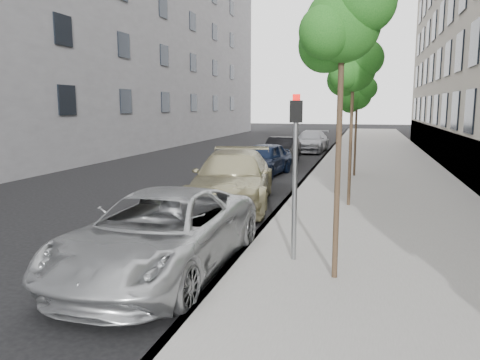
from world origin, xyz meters
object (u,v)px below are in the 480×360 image
at_px(tree_far, 358,95).
at_px(sedan_black, 281,150).
at_px(sedan_blue, 263,159).
at_px(sedan_rear, 311,141).
at_px(suv, 233,179).
at_px(minivan, 160,233).
at_px(tree_near, 344,25).
at_px(signal_pole, 295,158).
at_px(tree_mid, 354,69).

height_order(tree_far, sedan_black, tree_far).
bearing_deg(tree_far, sedan_black, 130.81).
relative_size(sedan_blue, sedan_rear, 0.88).
distance_m(suv, sedan_blue, 6.64).
xyz_separation_m(minivan, sedan_black, (-0.86, 18.08, -0.06)).
relative_size(tree_near, signal_pole, 1.58).
height_order(tree_near, sedan_blue, tree_near).
distance_m(tree_near, suv, 8.09).
bearing_deg(sedan_black, tree_far, -47.31).
xyz_separation_m(tree_far, sedan_blue, (-4.14, -0.19, -2.90)).
bearing_deg(sedan_rear, tree_far, -71.05).
relative_size(tree_near, minivan, 0.92).
height_order(signal_pole, sedan_black, signal_pole).
distance_m(tree_near, tree_far, 13.03).
xyz_separation_m(tree_far, minivan, (-3.33, -13.22, -2.88)).
height_order(tree_near, signal_pole, tree_near).
distance_m(tree_mid, sedan_rear, 19.04).
bearing_deg(minivan, sedan_rear, 91.05).
xyz_separation_m(tree_near, sedan_blue, (-4.14, 12.81, -3.77)).
distance_m(tree_mid, sedan_black, 12.62).
distance_m(tree_far, suv, 8.25).
relative_size(minivan, suv, 0.94).
bearing_deg(sedan_black, sedan_rear, 84.90).
relative_size(tree_near, sedan_black, 1.18).
distance_m(signal_pole, sedan_black, 17.41).
relative_size(signal_pole, minivan, 0.58).
distance_m(signal_pole, suv, 6.20).
distance_m(tree_mid, sedan_blue, 8.33).
xyz_separation_m(tree_mid, minivan, (-3.33, -6.72, -3.51)).
relative_size(tree_mid, suv, 0.83).
bearing_deg(sedan_rear, tree_mid, -76.42).
height_order(tree_mid, minivan, tree_mid).
xyz_separation_m(sedan_black, sedan_rear, (0.86, 7.05, 0.01)).
height_order(minivan, sedan_rear, minivan).
xyz_separation_m(sedan_blue, sedan_rear, (0.81, 12.10, -0.03)).
xyz_separation_m(minivan, sedan_rear, (0.00, 25.13, -0.04)).
relative_size(tree_near, tree_far, 1.20).
distance_m(tree_far, minivan, 13.94).
bearing_deg(signal_pole, suv, 113.15).
bearing_deg(sedan_blue, tree_far, 9.54).
bearing_deg(tree_near, sedan_black, 103.21).
relative_size(tree_mid, sedan_blue, 1.11).
xyz_separation_m(tree_mid, suv, (-3.71, -0.32, -3.42)).
bearing_deg(sedan_blue, minivan, -79.53).
height_order(signal_pole, suv, signal_pole).
relative_size(tree_near, sedan_blue, 1.16).
xyz_separation_m(signal_pole, sedan_rear, (-2.43, 24.09, -1.45)).
relative_size(tree_far, sedan_black, 0.98).
distance_m(signal_pole, sedan_blue, 12.51).
bearing_deg(tree_near, minivan, -176.16).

